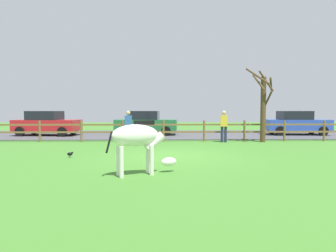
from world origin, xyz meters
The scene contains 11 objects.
ground_plane centered at (0.00, 0.00, 0.00)m, with size 60.00×60.00×0.00m, color #3D7528.
parking_asphalt centered at (0.00, 9.30, 0.03)m, with size 28.00×7.40×0.05m, color #47474C.
paddock_fence centered at (-0.16, 5.00, 0.65)m, with size 21.79×0.11×1.12m.
bare_tree centered at (5.03, 4.59, 1.93)m, with size 1.51×1.37×3.85m.
zebra centered at (-0.91, -3.18, 0.93)m, with size 1.83×1.00×1.41m.
crow_on_grass centered at (-3.53, -0.25, 0.13)m, with size 0.21×0.10×0.20m.
parked_car_red centered at (-7.60, 8.50, 0.84)m, with size 4.16×2.22×1.56m.
parked_car_green centered at (-1.27, 8.90, 0.84)m, with size 4.14×2.17×1.56m.
parked_car_blue centered at (8.62, 8.60, 0.84)m, with size 4.09×2.06×1.56m.
visitor_left_of_tree centered at (2.98, 4.59, 0.91)m, with size 0.39×0.27×1.64m.
visitor_right_of_tree centered at (-1.95, 4.33, 0.91)m, with size 0.37×0.24×1.64m.
Camera 1 is at (-0.36, -10.86, 1.68)m, focal length 32.01 mm.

